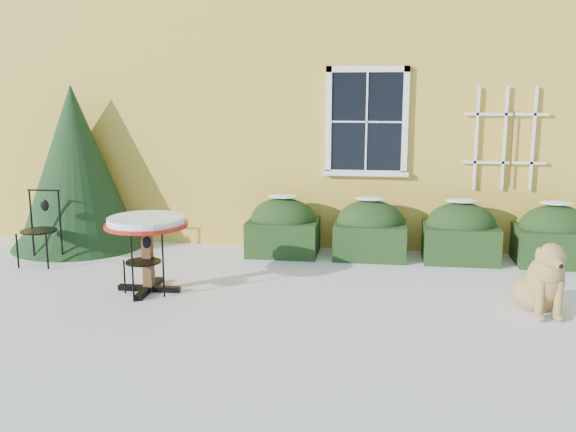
% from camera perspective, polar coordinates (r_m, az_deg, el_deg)
% --- Properties ---
extents(ground, '(80.00, 80.00, 0.00)m').
position_cam_1_polar(ground, '(7.30, -1.15, -8.48)').
color(ground, white).
rests_on(ground, ground).
extents(house, '(12.40, 8.40, 6.40)m').
position_cam_1_polar(house, '(13.84, 3.73, 14.37)').
color(house, yellow).
rests_on(house, ground).
extents(hedge_row, '(4.95, 0.80, 0.91)m').
position_cam_1_polar(hedge_row, '(9.56, 11.21, -1.41)').
color(hedge_row, black).
rests_on(hedge_row, ground).
extents(evergreen_shrub, '(2.09, 2.09, 2.53)m').
position_cam_1_polar(evergreen_shrub, '(10.62, -18.29, 2.88)').
color(evergreen_shrub, black).
rests_on(evergreen_shrub, ground).
extents(bistro_table, '(1.01, 1.01, 0.93)m').
position_cam_1_polar(bistro_table, '(7.98, -12.46, -1.20)').
color(bistro_table, black).
rests_on(bistro_table, ground).
extents(patio_chair_near, '(0.55, 0.55, 0.89)m').
position_cam_1_polar(patio_chair_near, '(7.88, -12.67, -3.86)').
color(patio_chair_near, black).
rests_on(patio_chair_near, ground).
extents(patio_chair_far, '(0.50, 0.50, 1.05)m').
position_cam_1_polar(patio_chair_far, '(9.74, -21.17, -0.98)').
color(patio_chair_far, black).
rests_on(patio_chair_far, ground).
extents(dog, '(0.64, 0.98, 0.87)m').
position_cam_1_polar(dog, '(7.69, 21.68, -5.53)').
color(dog, tan).
rests_on(dog, ground).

